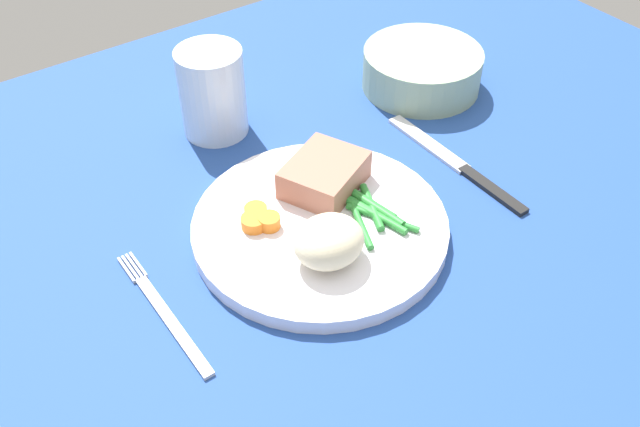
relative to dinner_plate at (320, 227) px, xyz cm
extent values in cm
cube|color=#234793|center=(1.20, 1.08, -1.80)|extent=(120.00, 90.00, 2.00)
cylinder|color=white|center=(0.00, 0.00, 0.00)|extent=(25.05, 25.05, 1.60)
cube|color=#A86B56|center=(3.38, 3.95, 2.36)|extent=(10.14, 9.41, 3.12)
ellipsoid|color=beige|center=(-2.25, -4.51, 2.97)|extent=(6.66, 5.94, 4.34)
cylinder|color=orange|center=(-4.65, 4.26, 1.35)|extent=(2.25, 2.25, 1.10)
cylinder|color=orange|center=(-5.62, 3.06, 1.39)|extent=(2.48, 2.48, 1.18)
cylinder|color=orange|center=(-4.40, 2.22, 1.44)|extent=(2.14, 2.14, 1.28)
cylinder|color=orange|center=(-5.08, 3.88, 1.25)|extent=(1.82, 1.82, 0.90)
cylinder|color=#2D8C38|center=(4.12, -0.93, 1.17)|extent=(2.79, 7.71, 0.75)
cylinder|color=#2D8C38|center=(4.98, -3.43, 1.12)|extent=(4.02, 7.06, 0.64)
cylinder|color=#2D8C38|center=(5.09, -1.68, 1.19)|extent=(3.22, 6.28, 0.78)
cylinder|color=#2D8C38|center=(5.25, -1.02, 1.24)|extent=(1.98, 6.67, 0.87)
cylinder|color=#2D8C38|center=(5.33, -2.18, 1.25)|extent=(1.91, 6.80, 0.90)
cylinder|color=#2D8C38|center=(2.65, -3.08, 1.14)|extent=(2.93, 6.11, 0.67)
cylinder|color=#2D8C38|center=(4.77, -2.91, 1.17)|extent=(2.21, 7.07, 0.75)
cube|color=silver|center=(-17.09, -2.00, -0.60)|extent=(1.00, 13.00, 0.40)
cube|color=silver|center=(-17.69, 6.30, -0.60)|extent=(0.24, 3.60, 0.40)
cube|color=silver|center=(-17.29, 6.30, -0.60)|extent=(0.24, 3.60, 0.40)
cube|color=silver|center=(-16.89, 6.30, -0.60)|extent=(0.24, 3.60, 0.40)
cube|color=silver|center=(-16.49, 6.30, -0.60)|extent=(0.24, 3.60, 0.40)
cube|color=black|center=(18.36, -5.50, -0.60)|extent=(1.30, 9.00, 0.64)
cube|color=silver|center=(18.36, 4.50, -0.60)|extent=(1.70, 12.00, 0.40)
cylinder|color=silver|center=(0.31, 21.10, 4.32)|extent=(7.47, 7.47, 10.24)
cylinder|color=silver|center=(0.31, 21.10, 1.24)|extent=(6.87, 6.87, 4.07)
cylinder|color=#99B28C|center=(25.75, 14.18, 1.67)|extent=(14.69, 14.69, 4.94)
cylinder|color=#4C8C42|center=(25.75, 14.18, 2.78)|extent=(12.48, 12.48, 2.72)
camera|label=1|loc=(-28.98, -40.35, 47.68)|focal=39.48mm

